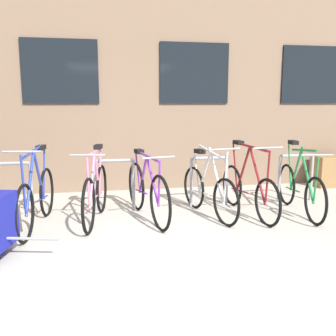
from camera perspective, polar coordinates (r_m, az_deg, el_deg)
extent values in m
plane|color=#B2ADA0|center=(4.13, -1.60, -13.43)|extent=(42.00, 42.00, 0.00)
cube|color=#7A604C|center=(10.31, -7.45, 14.46)|extent=(28.00, 6.63, 4.93)
cube|color=black|center=(6.97, -16.03, 13.94)|extent=(1.30, 0.04, 1.10)
cube|color=black|center=(7.17, 4.05, 14.17)|extent=(1.30, 0.04, 1.10)
cube|color=black|center=(8.11, 21.16, 13.05)|extent=(1.30, 0.04, 1.10)
cylinder|color=gray|center=(5.87, -20.03, -2.99)|extent=(0.05, 0.05, 0.77)
cylinder|color=gray|center=(5.86, -23.06, 0.63)|extent=(0.58, 0.05, 0.05)
cylinder|color=gray|center=(5.78, -11.03, -2.75)|extent=(0.05, 0.05, 0.77)
cylinder|color=gray|center=(5.81, -5.27, -2.56)|extent=(0.05, 0.05, 0.77)
cylinder|color=gray|center=(5.72, -8.24, 1.12)|extent=(0.58, 0.05, 0.05)
cylinder|color=gray|center=(5.95, 3.56, -2.21)|extent=(0.05, 0.05, 0.77)
cylinder|color=gray|center=(6.12, 8.86, -1.98)|extent=(0.05, 0.05, 0.77)
cylinder|color=gray|center=(5.96, 6.32, 1.52)|extent=(0.58, 0.05, 0.05)
cylinder|color=gray|center=(6.48, 16.55, -1.62)|extent=(0.05, 0.05, 0.77)
cylinder|color=gray|center=(6.76, 20.96, -1.40)|extent=(0.05, 0.05, 0.77)
cylinder|color=gray|center=(6.55, 18.99, 1.80)|extent=(0.58, 0.05, 0.05)
torus|color=black|center=(6.43, 17.55, -2.40)|extent=(0.12, 0.67, 0.67)
torus|color=black|center=(5.49, 21.49, -4.70)|extent=(0.12, 0.67, 0.67)
cylinder|color=#1E7238|center=(5.68, 20.45, -1.31)|extent=(0.09, 0.50, 0.66)
cylinder|color=#1E7238|center=(6.05, 18.90, -0.18)|extent=(0.08, 0.38, 0.74)
cylinder|color=#1E7238|center=(5.78, 19.97, 2.55)|extent=(0.13, 0.82, 0.12)
cylinder|color=#1E7238|center=(6.19, 18.41, -3.12)|extent=(0.09, 0.53, 0.07)
cylinder|color=#1E7238|center=(6.28, 18.00, 0.46)|extent=(0.05, 0.20, 0.69)
cylinder|color=#1E7238|center=(5.45, 21.58, -1.60)|extent=(0.04, 0.08, 0.60)
cube|color=black|center=(6.15, 18.49, 3.72)|extent=(0.12, 0.21, 0.06)
cylinder|color=gray|center=(5.42, 21.69, 1.85)|extent=(0.44, 0.08, 0.03)
torus|color=black|center=(5.78, -10.04, -3.13)|extent=(0.17, 0.73, 0.73)
torus|color=black|center=(4.87, -11.96, -5.67)|extent=(0.17, 0.73, 0.73)
cylinder|color=pink|center=(5.06, -11.47, -1.80)|extent=(0.12, 0.46, 0.68)
cylinder|color=pink|center=(5.40, -10.73, -0.91)|extent=(0.09, 0.33, 0.70)
cylinder|color=pink|center=(5.14, -11.28, 2.27)|extent=(0.17, 0.72, 0.06)
cylinder|color=pink|center=(5.56, -10.45, -3.95)|extent=(0.11, 0.48, 0.08)
cylinder|color=pink|center=(5.63, -10.29, -0.20)|extent=(0.06, 0.20, 0.64)
cylinder|color=pink|center=(4.82, -12.03, -2.08)|extent=(0.04, 0.08, 0.62)
cube|color=black|center=(5.49, -10.57, 3.20)|extent=(0.13, 0.21, 0.06)
cylinder|color=gray|center=(4.79, -12.12, 1.92)|extent=(0.44, 0.10, 0.03)
torus|color=black|center=(5.84, -4.85, -2.80)|extent=(0.18, 0.74, 0.75)
torus|color=black|center=(4.87, -1.21, -5.36)|extent=(0.18, 0.74, 0.75)
cylinder|color=#722D99|center=(5.07, -2.37, -1.79)|extent=(0.13, 0.50, 0.63)
cylinder|color=#722D99|center=(5.46, -3.80, -1.08)|extent=(0.11, 0.38, 0.61)
cylinder|color=#722D99|center=(5.19, -3.03, 1.78)|extent=(0.20, 0.82, 0.06)
cylinder|color=#722D99|center=(5.60, -4.06, -3.62)|extent=(0.13, 0.53, 0.08)
cylinder|color=#722D99|center=(5.70, -4.62, -0.34)|extent=(0.06, 0.20, 0.55)
cylinder|color=#722D99|center=(4.83, -1.33, -2.08)|extent=(0.04, 0.08, 0.56)
cube|color=black|center=(5.57, -4.39, 2.54)|extent=(0.14, 0.22, 0.06)
cylinder|color=gray|center=(4.79, -1.45, 1.60)|extent=(0.44, 0.11, 0.03)
torus|color=black|center=(6.16, 9.69, -2.63)|extent=(0.10, 0.66, 0.66)
torus|color=black|center=(5.22, 14.88, -5.11)|extent=(0.10, 0.66, 0.66)
cylinder|color=maroon|center=(5.41, 13.42, -0.97)|extent=(0.09, 0.53, 0.77)
cylinder|color=maroon|center=(5.78, 11.33, -0.27)|extent=(0.07, 0.40, 0.75)
cylinder|color=maroon|center=(5.51, 12.64, 3.13)|extent=(0.12, 0.87, 0.05)
cylinder|color=maroon|center=(5.93, 10.82, -3.39)|extent=(0.08, 0.55, 0.07)
cylinder|color=maroon|center=(6.02, 10.15, 0.39)|extent=(0.04, 0.20, 0.69)
cylinder|color=maroon|center=(5.17, 14.91, -1.27)|extent=(0.04, 0.08, 0.71)
cube|color=black|center=(5.89, 10.64, 3.84)|extent=(0.12, 0.21, 0.06)
cylinder|color=gray|center=(5.13, 14.96, 2.97)|extent=(0.44, 0.07, 0.03)
torus|color=black|center=(5.79, -17.93, -3.51)|extent=(0.12, 0.72, 0.72)
torus|color=black|center=(4.79, -20.95, -6.47)|extent=(0.12, 0.72, 0.72)
cylinder|color=#233893|center=(4.98, -20.22, -1.94)|extent=(0.09, 0.52, 0.77)
cylinder|color=#233893|center=(5.39, -18.99, -1.28)|extent=(0.08, 0.39, 0.72)
cylinder|color=#233893|center=(5.10, -19.91, 2.34)|extent=(0.13, 0.85, 0.09)
cylinder|color=#233893|center=(5.54, -18.57, -4.41)|extent=(0.08, 0.54, 0.07)
cylinder|color=#233893|center=(5.64, -18.32, -0.50)|extent=(0.05, 0.20, 0.66)
cylinder|color=#233893|center=(4.73, -21.13, -2.30)|extent=(0.04, 0.08, 0.70)
cube|color=black|center=(5.50, -18.75, 2.98)|extent=(0.12, 0.21, 0.06)
cylinder|color=gray|center=(4.69, -21.33, 2.32)|extent=(0.44, 0.07, 0.03)
torus|color=black|center=(5.93, 3.94, -2.98)|extent=(0.18, 0.66, 0.66)
torus|color=black|center=(5.12, 8.79, -5.18)|extent=(0.18, 0.66, 0.66)
cylinder|color=#B7B7BC|center=(5.27, 7.38, -1.15)|extent=(0.13, 0.46, 0.75)
cylinder|color=#B7B7BC|center=(5.59, 5.49, -1.07)|extent=(0.11, 0.33, 0.63)
cylinder|color=#B7B7BC|center=(5.35, 6.65, 2.37)|extent=(0.19, 0.73, 0.15)
cylinder|color=#B7B7BC|center=(5.73, 5.02, -3.70)|extent=(0.13, 0.48, 0.07)
cylinder|color=#B7B7BC|center=(5.80, 4.37, -0.43)|extent=(0.07, 0.20, 0.58)
cylinder|color=#B7B7BC|center=(5.06, 8.75, -1.37)|extent=(0.04, 0.08, 0.69)
cube|color=black|center=(5.67, 4.83, 2.55)|extent=(0.14, 0.22, 0.06)
cylinder|color=gray|center=(5.03, 8.71, 2.84)|extent=(0.44, 0.12, 0.03)
cylinder|color=gray|center=(4.21, -19.82, -10.07)|extent=(0.54, 0.16, 0.03)
cube|color=olive|center=(8.10, 23.57, -0.39)|extent=(0.70, 0.44, 0.60)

